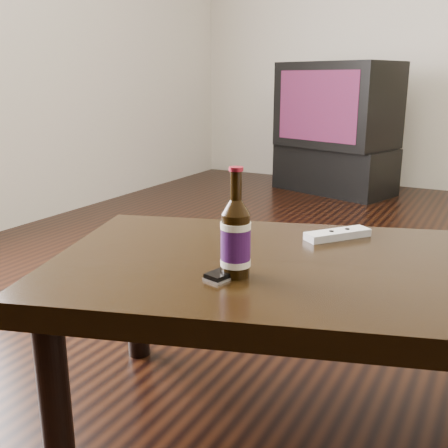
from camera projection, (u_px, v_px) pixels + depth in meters
The scene contains 7 objects.
floor at pixel (419, 366), 1.71m from camera, with size 5.00×6.00×0.01m, color black.
tv_stand at pixel (334, 169), 4.28m from camera, with size 0.93×0.46×0.37m, color black.
tv at pixel (338, 105), 4.14m from camera, with size 1.00×0.79×0.65m.
coffee_table at pixel (299, 285), 1.31m from camera, with size 1.39×1.07×0.46m.
beer_bottle at pixel (236, 239), 1.18m from camera, with size 0.07×0.07×0.25m.
phone at pixel (224, 274), 1.19m from camera, with size 0.07×0.10×0.02m.
remote at pixel (338, 234), 1.48m from camera, with size 0.16×0.19×0.02m.
Camera 1 is at (0.17, -1.64, 0.90)m, focal length 42.00 mm.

